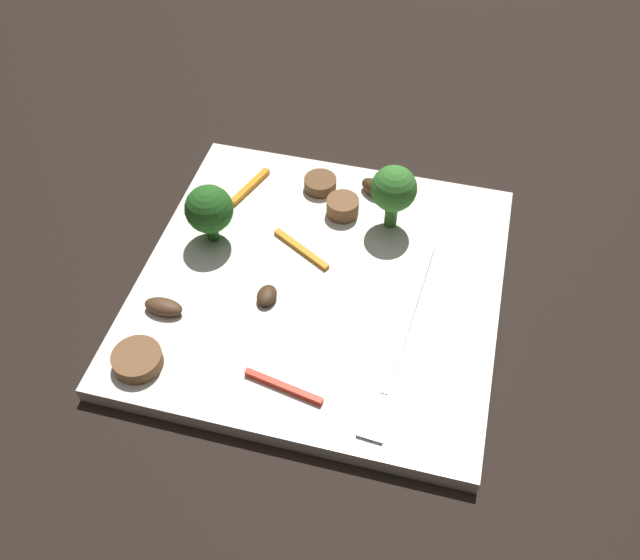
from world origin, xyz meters
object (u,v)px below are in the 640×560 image
(plate, at_px, (320,286))
(pepper_strip_0, at_px, (287,387))
(broccoli_floret_1, at_px, (209,210))
(sausage_slice_2, at_px, (320,184))
(pepper_strip_2, at_px, (250,186))
(sausage_slice_0, at_px, (344,207))
(pepper_strip_1, at_px, (301,249))
(broccoli_floret_0, at_px, (394,190))
(mushroom_1, at_px, (375,188))
(mushroom_0, at_px, (163,307))
(mushroom_2, at_px, (267,295))
(fork, at_px, (399,348))
(sausage_slice_1, at_px, (137,360))

(plate, xyz_separation_m, pepper_strip_0, (0.10, 0.00, 0.01))
(broccoli_floret_1, distance_m, sausage_slice_2, 0.11)
(plate, height_order, pepper_strip_2, pepper_strip_2)
(sausage_slice_0, relative_size, pepper_strip_1, 0.47)
(broccoli_floret_0, distance_m, sausage_slice_2, 0.08)
(plate, bearing_deg, sausage_slice_2, -165.82)
(sausage_slice_2, bearing_deg, mushroom_1, 96.20)
(sausage_slice_0, bearing_deg, broccoli_floret_0, 86.31)
(plate, relative_size, broccoli_floret_1, 5.35)
(mushroom_0, xyz_separation_m, mushroom_2, (-0.03, 0.07, -0.00))
(fork, bearing_deg, plate, -120.40)
(broccoli_floret_1, bearing_deg, sausage_slice_1, -3.89)
(plate, xyz_separation_m, mushroom_1, (-0.11, 0.02, 0.01))
(plate, height_order, mushroom_2, mushroom_2)
(pepper_strip_1, bearing_deg, broccoli_floret_0, 126.87)
(broccoli_floret_1, distance_m, pepper_strip_2, 0.07)
(plate, xyz_separation_m, fork, (0.05, 0.07, 0.01))
(fork, distance_m, pepper_strip_0, 0.09)
(sausage_slice_1, bearing_deg, mushroom_1, 149.61)
(fork, bearing_deg, broccoli_floret_1, -108.93)
(mushroom_2, bearing_deg, plate, 129.65)
(broccoli_floret_1, height_order, mushroom_0, broccoli_floret_1)
(broccoli_floret_1, distance_m, mushroom_2, 0.08)
(plate, height_order, mushroom_1, mushroom_1)
(sausage_slice_2, bearing_deg, sausage_slice_0, 46.68)
(broccoli_floret_1, xyz_separation_m, mushroom_0, (0.08, -0.01, -0.03))
(plate, distance_m, broccoli_floret_0, 0.10)
(mushroom_0, height_order, mushroom_1, mushroom_1)
(fork, distance_m, pepper_strip_2, 0.21)
(sausage_slice_0, bearing_deg, broccoli_floret_1, -60.92)
(broccoli_floret_0, height_order, mushroom_2, broccoli_floret_0)
(broccoli_floret_0, relative_size, sausage_slice_2, 2.06)
(fork, height_order, broccoli_floret_0, broccoli_floret_0)
(fork, height_order, mushroom_1, mushroom_1)
(pepper_strip_1, bearing_deg, broccoli_floret_1, -87.24)
(broccoli_floret_0, xyz_separation_m, mushroom_0, (0.13, -0.15, -0.03))
(mushroom_2, bearing_deg, pepper_strip_0, 26.66)
(broccoli_floret_0, distance_m, sausage_slice_1, 0.23)
(broccoli_floret_0, bearing_deg, pepper_strip_1, -53.13)
(plate, xyz_separation_m, broccoli_floret_0, (-0.07, 0.04, 0.04))
(fork, distance_m, sausage_slice_0, 0.14)
(sausage_slice_2, bearing_deg, mushroom_2, -3.66)
(broccoli_floret_0, distance_m, mushroom_2, 0.13)
(broccoli_floret_0, xyz_separation_m, pepper_strip_1, (0.05, -0.06, -0.04))
(broccoli_floret_0, relative_size, broccoli_floret_1, 1.12)
(broccoli_floret_0, xyz_separation_m, pepper_strip_0, (0.17, -0.04, -0.04))
(broccoli_floret_0, height_order, mushroom_1, broccoli_floret_0)
(fork, height_order, mushroom_2, mushroom_2)
(fork, height_order, pepper_strip_1, same)
(sausage_slice_0, relative_size, pepper_strip_2, 0.54)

